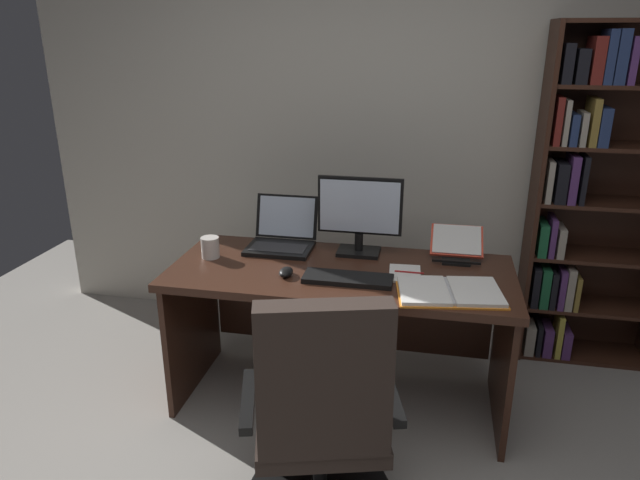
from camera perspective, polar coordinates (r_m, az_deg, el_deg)
wall_back at (r=3.62m, az=7.60°, el=11.79°), size 4.62×0.12×2.71m
desk at (r=3.00m, az=2.26°, el=-5.96°), size 1.69×0.73×0.75m
bookshelf at (r=3.56m, az=25.07°, el=3.81°), size 0.76×0.31×1.92m
office_chair at (r=2.32m, az=0.15°, el=-18.17°), size 0.69×0.60×1.01m
monitor at (r=2.99m, az=3.93°, el=2.34°), size 0.44×0.16×0.41m
laptop at (r=3.13m, az=-3.79°, el=0.25°), size 0.35×0.33×0.26m
keyboard at (r=2.71m, az=2.77°, el=-3.84°), size 0.42×0.15×0.02m
computer_mouse at (r=2.77m, az=-3.38°, el=-3.18°), size 0.06×0.10×0.04m
reading_stand_with_book at (r=3.06m, az=13.36°, el=-0.40°), size 0.27×0.26×0.14m
open_binder at (r=2.64m, az=12.68°, el=-4.99°), size 0.50×0.38×0.02m
notepad at (r=2.81m, az=8.40°, el=-3.30°), size 0.16×0.22×0.01m
pen at (r=2.81m, az=8.81°, el=-3.16°), size 0.14×0.01×0.01m
coffee_mug at (r=3.03m, az=-10.80°, el=-0.72°), size 0.09×0.09×0.11m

